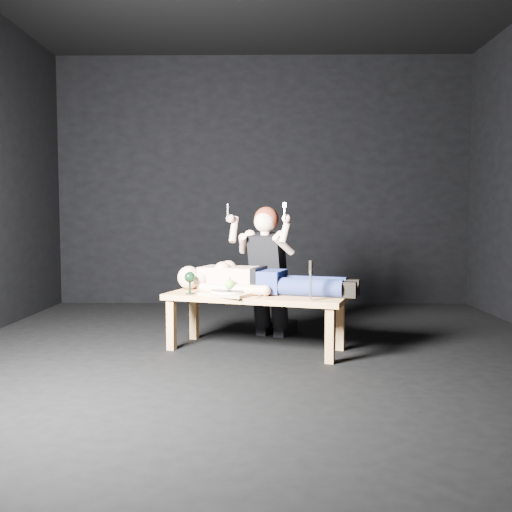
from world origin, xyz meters
The scene contains 13 objects.
ground centered at (0.00, 0.00, 0.00)m, with size 5.00×5.00×0.00m, color black.
back_wall centered at (0.00, 2.50, 1.50)m, with size 5.00×5.00×0.00m, color black.
table centered at (-0.05, 0.07, 0.23)m, with size 1.42×0.53×0.45m, color #C88446.
lying_man centered at (0.02, 0.14, 0.57)m, with size 1.34×0.41×0.25m, color tan, non-canonical shape.
kneeling_woman centered at (0.07, 0.57, 0.59)m, with size 0.63×0.71×1.18m, color black, non-canonical shape.
serving_tray centered at (-0.27, 0.00, 0.46)m, with size 0.38×0.28×0.02m, color tan.
plate centered at (-0.27, 0.00, 0.48)m, with size 0.26×0.26×0.02m, color white.
apple centered at (-0.25, 0.01, 0.53)m, with size 0.08×0.08×0.08m, color #528D24.
goblet centered at (-0.57, 0.05, 0.54)m, with size 0.09×0.09×0.18m, color black, non-canonical shape.
fork_flat centered at (-0.40, 0.04, 0.45)m, with size 0.01×0.15×0.01m, color #B2B2B7.
knife_flat centered at (-0.02, -0.09, 0.45)m, with size 0.01×0.15×0.01m, color #B2B2B7.
spoon_flat centered at (-0.04, -0.01, 0.45)m, with size 0.01×0.15×0.01m, color #B2B2B7.
carving_knife centered at (0.36, -0.27, 0.60)m, with size 0.04×0.04×0.29m, color #B2B2B7, non-canonical shape.
Camera 1 is at (0.01, -4.34, 1.06)m, focal length 39.23 mm.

